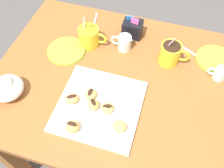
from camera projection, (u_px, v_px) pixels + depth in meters
The scene contains 24 objects.
ground_plane at pixel (116, 141), 1.60m from camera, with size 8.00×8.00×0.00m, color #514C47.
dining_table at pixel (117, 94), 1.12m from camera, with size 1.07×0.83×0.71m.
pastry_plate_square at pixel (99, 106), 0.93m from camera, with size 0.32×0.32×0.02m, color silver.
coffee_mug_yellow_left at pixel (89, 36), 1.10m from camera, with size 0.13×0.09×0.14m.
coffee_mug_yellow_right at pixel (171, 53), 1.03m from camera, with size 0.13×0.09×0.15m.
cream_pitcher_white at pixel (124, 42), 1.09m from camera, with size 0.10×0.06×0.07m.
sugar_caddy at pixel (132, 29), 1.14m from camera, with size 0.09×0.07×0.11m.
ice_cream_bowl at pixel (7, 87), 0.94m from camera, with size 0.13×0.13×0.10m.
chocolate_sauce_pitcher at pixel (220, 73), 1.00m from camera, with size 0.09×0.05×0.06m.
saucer_lime_left at pixel (66, 51), 1.10m from camera, with size 0.17×0.17×0.01m, color #9EC633.
saucer_lime_right at pixel (215, 59), 1.07m from camera, with size 0.17×0.17×0.01m, color #9EC633.
loose_spoon_near_saucer at pixel (94, 26), 1.20m from camera, with size 0.04×0.16×0.01m.
loose_spoon_by_plate at pixel (179, 45), 1.13m from camera, with size 0.15×0.08×0.01m.
beignet_0 at pixel (73, 126), 0.85m from camera, with size 0.05×0.05×0.04m, color #DBA351.
chocolate_drizzle_0 at pixel (72, 124), 0.84m from camera, with size 0.04×0.02×0.01m, color black.
beignet_1 at pixel (94, 105), 0.91m from camera, with size 0.05×0.04×0.04m, color #DBA351.
chocolate_drizzle_1 at pixel (93, 102), 0.89m from camera, with size 0.03×0.02×0.01m, color black.
beignet_2 at pixel (120, 126), 0.86m from camera, with size 0.05×0.05×0.03m, color #DBA351.
beignet_3 at pixel (107, 108), 0.90m from camera, with size 0.05×0.05×0.03m, color #DBA351.
chocolate_drizzle_3 at pixel (107, 106), 0.89m from camera, with size 0.03×0.02×0.01m, color black.
beignet_4 at pixel (72, 99), 0.92m from camera, with size 0.05×0.04×0.03m, color #DBA351.
chocolate_drizzle_4 at pixel (71, 96), 0.91m from camera, with size 0.04×0.02×0.01m, color black.
beignet_5 at pixel (91, 94), 0.94m from camera, with size 0.05×0.05×0.03m, color #DBA351.
chocolate_drizzle_5 at pixel (90, 92), 0.93m from camera, with size 0.04×0.02×0.01m, color black.
Camera 1 is at (0.15, -0.58, 1.53)m, focal length 38.47 mm.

